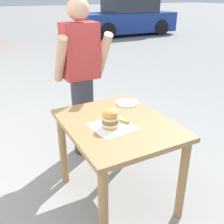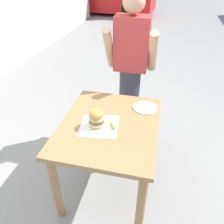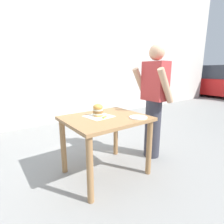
{
  "view_description": "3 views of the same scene",
  "coord_description": "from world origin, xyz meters",
  "px_view_note": "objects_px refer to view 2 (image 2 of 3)",
  "views": [
    {
      "loc": [
        -0.92,
        -1.64,
        1.72
      ],
      "look_at": [
        0.0,
        0.1,
        0.82
      ],
      "focal_mm": 42.0,
      "sensor_mm": 36.0,
      "label": 1
    },
    {
      "loc": [
        0.35,
        -1.41,
        1.89
      ],
      "look_at": [
        0.0,
        0.1,
        0.82
      ],
      "focal_mm": 35.0,
      "sensor_mm": 36.0,
      "label": 2
    },
    {
      "loc": [
        1.73,
        -1.19,
        1.33
      ],
      "look_at": [
        0.0,
        0.1,
        0.82
      ],
      "focal_mm": 28.0,
      "sensor_mm": 36.0,
      "label": 3
    }
  ],
  "objects_px": {
    "sandwich": "(97,118)",
    "diner_across_table": "(130,70)",
    "pickle_spear": "(113,125)",
    "patio_table": "(109,136)",
    "side_plate_with_forks": "(145,108)"
  },
  "relations": [
    {
      "from": "sandwich",
      "to": "pickle_spear",
      "type": "bearing_deg",
      "value": 4.47
    },
    {
      "from": "sandwich",
      "to": "pickle_spear",
      "type": "xyz_separation_m",
      "value": [
        0.13,
        0.01,
        -0.06
      ]
    },
    {
      "from": "side_plate_with_forks",
      "to": "diner_across_table",
      "type": "xyz_separation_m",
      "value": [
        -0.23,
        0.56,
        0.11
      ]
    },
    {
      "from": "pickle_spear",
      "to": "sandwich",
      "type": "bearing_deg",
      "value": -175.53
    },
    {
      "from": "patio_table",
      "to": "pickle_spear",
      "type": "xyz_separation_m",
      "value": [
        0.04,
        -0.04,
        0.15
      ]
    },
    {
      "from": "patio_table",
      "to": "pickle_spear",
      "type": "bearing_deg",
      "value": -46.6
    },
    {
      "from": "sandwich",
      "to": "diner_across_table",
      "type": "relative_size",
      "value": 0.11
    },
    {
      "from": "pickle_spear",
      "to": "side_plate_with_forks",
      "type": "xyz_separation_m",
      "value": [
        0.23,
        0.34,
        -0.01
      ]
    },
    {
      "from": "pickle_spear",
      "to": "diner_across_table",
      "type": "xyz_separation_m",
      "value": [
        -0.0,
        0.9,
        0.1
      ]
    },
    {
      "from": "pickle_spear",
      "to": "diner_across_table",
      "type": "height_order",
      "value": "diner_across_table"
    },
    {
      "from": "sandwich",
      "to": "side_plate_with_forks",
      "type": "distance_m",
      "value": 0.51
    },
    {
      "from": "patio_table",
      "to": "side_plate_with_forks",
      "type": "xyz_separation_m",
      "value": [
        0.27,
        0.3,
        0.14
      ]
    },
    {
      "from": "pickle_spear",
      "to": "diner_across_table",
      "type": "bearing_deg",
      "value": 90.04
    },
    {
      "from": "patio_table",
      "to": "pickle_spear",
      "type": "height_order",
      "value": "pickle_spear"
    },
    {
      "from": "patio_table",
      "to": "pickle_spear",
      "type": "distance_m",
      "value": 0.16
    }
  ]
}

